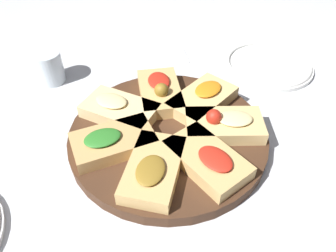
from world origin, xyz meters
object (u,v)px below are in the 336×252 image
Objects in this scene: serving_board at (168,136)px; water_glass at (49,67)px; plate_left at (268,64)px; napkin_stack at (165,55)px.

water_glass is at bearing -69.61° from serving_board.
serving_board is 0.36m from water_glass.
water_glass is at bearing -27.49° from plate_left.
napkin_stack is (0.20, -0.20, -0.00)m from plate_left.
napkin_stack is (-0.18, -0.28, -0.01)m from serving_board.
napkin_stack is (-0.30, 0.06, -0.04)m from water_glass.
serving_board is 1.72× the size of plate_left.
plate_left is (-0.37, -0.08, -0.00)m from serving_board.
water_glass is (0.13, -0.34, 0.03)m from serving_board.
napkin_stack is at bearing -45.39° from plate_left.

